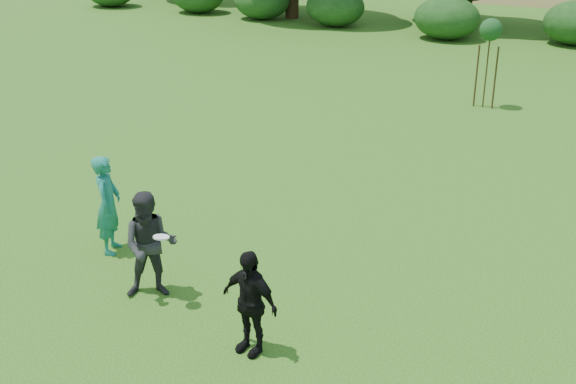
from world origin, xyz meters
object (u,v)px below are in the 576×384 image
object	(u,v)px
player_grey	(150,245)
sapling	(491,32)
player_teal	(108,205)
player_black	(249,302)

from	to	relation	value
player_grey	sapling	distance (m)	14.67
player_teal	player_black	world-z (taller)	player_teal
player_teal	player_grey	xyz separation A→B (m)	(1.77, -0.93, -0.02)
player_grey	player_teal	bearing A→B (deg)	117.93
player_black	sapling	world-z (taller)	sapling
player_teal	player_black	bearing A→B (deg)	-136.79
player_teal	player_black	xyz separation A→B (m)	(4.11, -1.52, -0.13)
player_teal	sapling	distance (m)	14.10
player_grey	player_black	world-z (taller)	player_grey
player_teal	player_black	size ratio (longest dim) A/B	1.15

